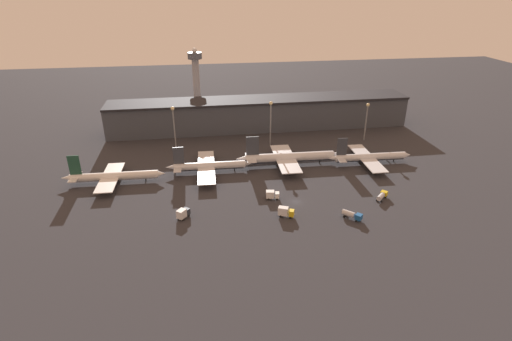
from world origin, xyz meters
TOP-DOWN VIEW (x-y plane):
  - ground at (0.00, 0.00)m, footprint 600.00×600.00m
  - terminal_building at (0.00, 88.47)m, footprint 171.92×20.74m
  - airplane_0 at (-73.22, 27.76)m, footprint 43.32×29.05m
  - airplane_1 at (-32.60, 32.23)m, footprint 38.67×36.21m
  - airplane_2 at (4.88, 34.69)m, footprint 50.07×33.39m
  - airplane_3 at (43.03, 30.98)m, footprint 41.05×33.48m
  - service_vehicle_0 at (-43.46, -5.49)m, footprint 5.12×5.58m
  - service_vehicle_1 at (-6.42, -10.10)m, footprint 6.15×4.31m
  - service_vehicle_2 at (34.09, -3.13)m, footprint 6.36×6.34m
  - service_vehicle_3 at (17.08, -15.15)m, footprint 6.71×6.72m
  - service_vehicle_4 at (-8.80, 3.64)m, footprint 5.50×3.22m
  - lamp_post_0 at (-47.82, 60.56)m, footprint 1.80×1.80m
  - lamp_post_1 at (1.02, 60.56)m, footprint 1.80×1.80m
  - lamp_post_2 at (52.96, 60.56)m, footprint 1.80×1.80m
  - control_tower at (-35.32, 131.00)m, footprint 9.00×9.00m

SIDE VIEW (x-z plane):
  - ground at x=0.00m, z-range 0.00..0.00m
  - service_vehicle_2 at x=34.09m, z-range 0.25..2.88m
  - service_vehicle_3 at x=17.08m, z-range 0.28..3.06m
  - service_vehicle_4 at x=-8.80m, z-range 0.17..3.70m
  - service_vehicle_0 at x=-43.46m, z-range 0.16..3.96m
  - service_vehicle_1 at x=-6.42m, z-range 0.17..3.99m
  - airplane_0 at x=-73.22m, z-range -3.64..9.75m
  - airplane_1 at x=-32.60m, z-range -3.34..9.46m
  - airplane_3 at x=43.03m, z-range -3.55..9.69m
  - airplane_2 at x=4.88m, z-range -3.69..11.19m
  - terminal_building at x=0.00m, z-range 0.06..17.85m
  - lamp_post_2 at x=52.96m, z-range 3.15..23.81m
  - lamp_post_0 at x=-47.82m, z-range 3.30..26.41m
  - lamp_post_1 at x=1.02m, z-range 3.33..27.05m
  - control_tower at x=-35.32m, z-range 3.37..43.99m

